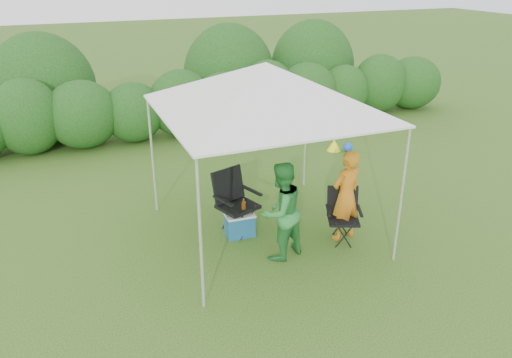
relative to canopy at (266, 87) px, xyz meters
name	(u,v)px	position (x,y,z in m)	size (l,w,h in m)	color
ground	(277,247)	(0.00, -0.50, -2.46)	(70.00, 70.00, 0.00)	#3F6520
hedge	(185,104)	(0.12, 5.50, -1.64)	(16.06, 1.53, 1.80)	#205119
canopy	(266,87)	(0.00, 0.00, 0.00)	(3.10, 3.10, 2.83)	silver
chair_right	(343,211)	(1.09, -0.64, -1.97)	(0.66, 0.64, 0.87)	black
chair_left	(234,197)	(-0.43, 0.30, -1.87)	(0.78, 0.75, 1.05)	black
man	(346,196)	(1.13, -0.63, -1.70)	(0.55, 0.36, 1.52)	#C86F16
woman	(281,211)	(-0.06, -0.75, -1.69)	(0.75, 0.58, 1.54)	#2B8337
cooler	(240,224)	(-0.41, 0.08, -2.26)	(0.49, 0.37, 0.40)	#1E5889
bottle	(244,207)	(-0.35, 0.04, -1.93)	(0.07, 0.07, 0.27)	#592D0C
lawn_toy	(338,146)	(3.16, 2.99, -2.33)	(0.55, 0.46, 0.28)	#FFFA1A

